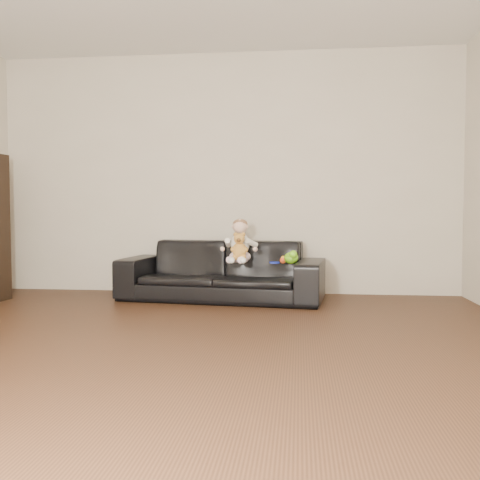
# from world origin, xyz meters

# --- Properties ---
(floor) EXTENTS (5.50, 5.50, 0.00)m
(floor) POSITION_xyz_m (0.00, 0.00, 0.00)
(floor) COLOR #3C2415
(floor) RESTS_ON ground
(wall_back) EXTENTS (5.00, 0.00, 5.00)m
(wall_back) POSITION_xyz_m (0.00, 2.75, 1.30)
(wall_back) COLOR beige
(wall_back) RESTS_ON ground
(sofa) EXTENTS (2.09, 1.02, 0.59)m
(sofa) POSITION_xyz_m (0.03, 2.25, 0.29)
(sofa) COLOR black
(sofa) RESTS_ON floor
(baby) EXTENTS (0.33, 0.39, 0.43)m
(baby) POSITION_xyz_m (0.22, 2.14, 0.58)
(baby) COLOR #FED6DD
(baby) RESTS_ON sofa
(teddy_bear) EXTENTS (0.15, 0.15, 0.25)m
(teddy_bear) POSITION_xyz_m (0.23, 2.01, 0.55)
(teddy_bear) COLOR #C68B38
(teddy_bear) RESTS_ON sofa
(toy_green) EXTENTS (0.15, 0.17, 0.11)m
(toy_green) POSITION_xyz_m (0.73, 2.05, 0.44)
(toy_green) COLOR #6DC517
(toy_green) RESTS_ON sofa
(toy_rattle) EXTENTS (0.07, 0.07, 0.06)m
(toy_rattle) POSITION_xyz_m (0.65, 2.07, 0.42)
(toy_rattle) COLOR #D54219
(toy_rattle) RESTS_ON sofa
(toy_blue_disc) EXTENTS (0.13, 0.13, 0.01)m
(toy_blue_disc) POSITION_xyz_m (0.57, 2.10, 0.39)
(toy_blue_disc) COLOR #1726B8
(toy_blue_disc) RESTS_ON sofa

